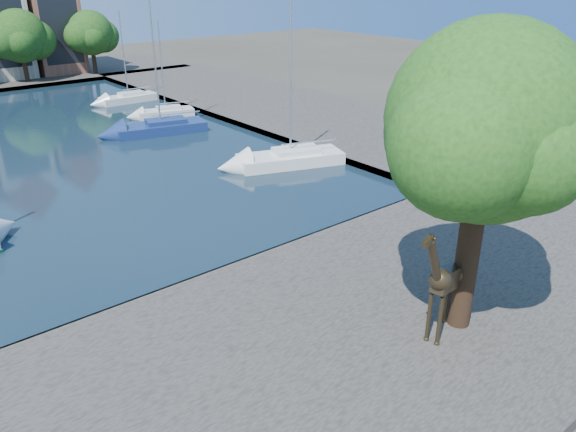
% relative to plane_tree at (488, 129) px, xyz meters
% --- Properties ---
extents(ground, '(160.00, 160.00, 0.00)m').
position_rel_plane_tree_xyz_m(ground, '(-7.62, 9.01, -7.67)').
color(ground, '#38332B').
rests_on(ground, ground).
extents(near_quay, '(50.00, 14.00, 0.50)m').
position_rel_plane_tree_xyz_m(near_quay, '(-7.62, 2.01, -7.42)').
color(near_quay, '#49443F').
rests_on(near_quay, ground).
extents(right_quay, '(14.00, 52.00, 0.50)m').
position_rel_plane_tree_xyz_m(right_quay, '(17.38, 33.01, -7.42)').
color(right_quay, '#49443F').
rests_on(right_quay, ground).
extents(plane_tree, '(8.32, 6.40, 10.62)m').
position_rel_plane_tree_xyz_m(plane_tree, '(0.00, 0.00, 0.00)').
color(plane_tree, '#332114').
rests_on(plane_tree, near_quay).
extents(townhouse_east_end, '(5.44, 9.18, 14.43)m').
position_rel_plane_tree_xyz_m(townhouse_east_end, '(7.38, 64.99, -0.56)').
color(townhouse_east_end, brown).
rests_on(townhouse_east_end, far_quay).
extents(far_tree_east, '(7.54, 5.80, 7.84)m').
position_rel_plane_tree_xyz_m(far_tree_east, '(2.49, 59.50, -2.43)').
color(far_tree_east, '#332114').
rests_on(far_tree_east, far_quay).
extents(far_tree_far_east, '(6.76, 5.20, 7.36)m').
position_rel_plane_tree_xyz_m(far_tree_far_east, '(10.48, 59.50, -2.60)').
color(far_tree_far_east, '#332114').
rests_on(far_tree_far_east, far_quay).
extents(giraffe_statue, '(3.14, 0.94, 4.49)m').
position_rel_plane_tree_xyz_m(giraffe_statue, '(-1.32, -0.01, -4.96)').
color(giraffe_statue, '#322819').
rests_on(giraffe_statue, near_quay).
extents(sailboat_right_a, '(7.46, 4.71, 11.34)m').
position_rel_plane_tree_xyz_m(sailboat_right_a, '(7.38, 18.60, -6.99)').
color(sailboat_right_a, silver).
rests_on(sailboat_right_a, water_basin).
extents(sailboat_right_b, '(7.44, 4.07, 13.26)m').
position_rel_plane_tree_xyz_m(sailboat_right_b, '(4.41, 31.36, -6.97)').
color(sailboat_right_b, navy).
rests_on(sailboat_right_b, water_basin).
extents(sailboat_right_c, '(5.16, 3.01, 8.18)m').
position_rel_plane_tree_xyz_m(sailboat_right_c, '(7.38, 36.14, -7.10)').
color(sailboat_right_c, silver).
rests_on(sailboat_right_c, water_basin).
extents(sailboat_right_d, '(5.52, 1.94, 8.57)m').
position_rel_plane_tree_xyz_m(sailboat_right_d, '(7.38, 43.84, -7.08)').
color(sailboat_right_d, silver).
rests_on(sailboat_right_d, water_basin).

